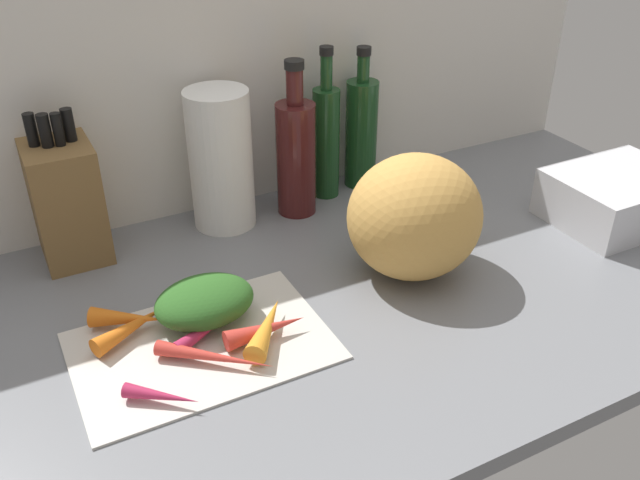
# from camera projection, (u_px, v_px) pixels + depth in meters

# --- Properties ---
(ground_plane) EXTENTS (1.70, 0.80, 0.03)m
(ground_plane) POSITION_uv_depth(u_px,v_px,m) (310.00, 304.00, 1.12)
(ground_plane) COLOR slate
(wall_back) EXTENTS (1.70, 0.03, 0.60)m
(wall_back) POSITION_uv_depth(u_px,v_px,m) (214.00, 53.00, 1.25)
(wall_back) COLOR silver
(wall_back) RESTS_ON ground_plane
(cutting_board) EXTENTS (0.37, 0.25, 0.01)m
(cutting_board) POSITION_uv_depth(u_px,v_px,m) (202.00, 345.00, 1.00)
(cutting_board) COLOR beige
(cutting_board) RESTS_ON ground_plane
(carrot_0) EXTENTS (0.13, 0.08, 0.03)m
(carrot_0) POSITION_uv_depth(u_px,v_px,m) (133.00, 326.00, 1.01)
(carrot_0) COLOR orange
(carrot_0) RESTS_ON cutting_board
(carrot_1) EXTENTS (0.11, 0.13, 0.03)m
(carrot_1) POSITION_uv_depth(u_px,v_px,m) (267.00, 327.00, 1.00)
(carrot_1) COLOR orange
(carrot_1) RESTS_ON cutting_board
(carrot_2) EXTENTS (0.09, 0.08, 0.02)m
(carrot_2) POSITION_uv_depth(u_px,v_px,m) (162.00, 396.00, 0.89)
(carrot_2) COLOR #B2264C
(carrot_2) RESTS_ON cutting_board
(carrot_3) EXTENTS (0.15, 0.08, 0.02)m
(carrot_3) POSITION_uv_depth(u_px,v_px,m) (214.00, 324.00, 1.02)
(carrot_3) COLOR #B2264C
(carrot_3) RESTS_ON cutting_board
(carrot_4) EXTENTS (0.13, 0.03, 0.03)m
(carrot_4) POSITION_uv_depth(u_px,v_px,m) (266.00, 329.00, 1.00)
(carrot_4) COLOR red
(carrot_4) RESTS_ON cutting_board
(carrot_5) EXTENTS (0.11, 0.08, 0.03)m
(carrot_5) POSITION_uv_depth(u_px,v_px,m) (128.00, 318.00, 1.02)
(carrot_5) COLOR orange
(carrot_5) RESTS_ON cutting_board
(carrot_6) EXTENTS (0.15, 0.13, 0.02)m
(carrot_6) POSITION_uv_depth(u_px,v_px,m) (214.00, 357.00, 0.95)
(carrot_6) COLOR red
(carrot_6) RESTS_ON cutting_board
(carrot_greens_pile) EXTENTS (0.15, 0.12, 0.06)m
(carrot_greens_pile) POSITION_uv_depth(u_px,v_px,m) (205.00, 301.00, 1.03)
(carrot_greens_pile) COLOR #2D6023
(carrot_greens_pile) RESTS_ON cutting_board
(winter_squash) EXTENTS (0.23, 0.22, 0.21)m
(winter_squash) POSITION_uv_depth(u_px,v_px,m) (414.00, 217.00, 1.12)
(winter_squash) COLOR gold
(winter_squash) RESTS_ON ground_plane
(knife_block) EXTENTS (0.11, 0.14, 0.26)m
(knife_block) POSITION_uv_depth(u_px,v_px,m) (66.00, 199.00, 1.17)
(knife_block) COLOR brown
(knife_block) RESTS_ON ground_plane
(paper_towel_roll) EXTENTS (0.12, 0.12, 0.26)m
(paper_towel_roll) POSITION_uv_depth(u_px,v_px,m) (221.00, 160.00, 1.25)
(paper_towel_roll) COLOR white
(paper_towel_roll) RESTS_ON ground_plane
(bottle_0) EXTENTS (0.08, 0.08, 0.30)m
(bottle_0) POSITION_uv_depth(u_px,v_px,m) (296.00, 155.00, 1.30)
(bottle_0) COLOR #471919
(bottle_0) RESTS_ON ground_plane
(bottle_1) EXTENTS (0.05, 0.05, 0.31)m
(bottle_1) POSITION_uv_depth(u_px,v_px,m) (326.00, 139.00, 1.36)
(bottle_1) COLOR #19421E
(bottle_1) RESTS_ON ground_plane
(bottle_2) EXTENTS (0.07, 0.07, 0.29)m
(bottle_2) POSITION_uv_depth(u_px,v_px,m) (361.00, 131.00, 1.40)
(bottle_2) COLOR #19421E
(bottle_2) RESTS_ON ground_plane
(dish_rack) EXTENTS (0.25, 0.19, 0.09)m
(dish_rack) POSITION_uv_depth(u_px,v_px,m) (617.00, 197.00, 1.31)
(dish_rack) COLOR silver
(dish_rack) RESTS_ON ground_plane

